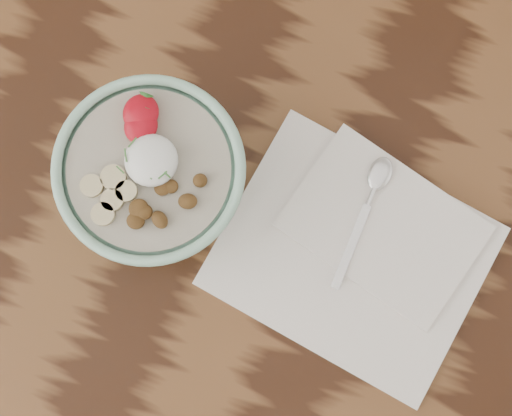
{
  "coord_description": "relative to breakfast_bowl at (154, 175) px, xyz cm",
  "views": [
    {
      "loc": [
        12.72,
        -4.0,
        158.03
      ],
      "look_at": [
        9.5,
        4.59,
        86.86
      ],
      "focal_mm": 50.0,
      "sensor_mm": 36.0,
      "label": 1
    }
  ],
  "objects": [
    {
      "name": "spoon",
      "position": [
        23.35,
        7.58,
        -4.69
      ],
      "size": [
        2.87,
        16.34,
        0.85
      ],
      "rotation": [
        0.0,
        0.0,
        -0.03
      ],
      "color": "silver",
      "rests_on": "napkin"
    },
    {
      "name": "napkin",
      "position": [
        24.18,
        0.86,
        -6.09
      ],
      "size": [
        32.27,
        27.98,
        1.79
      ],
      "rotation": [
        0.0,
        0.0,
        -0.15
      ],
      "color": "white",
      "rests_on": "table"
    },
    {
      "name": "table",
      "position": [
        2.37,
        -4.67,
        -16.13
      ],
      "size": [
        160.0,
        90.0,
        75.0
      ],
      "color": "black",
      "rests_on": "ground"
    },
    {
      "name": "breakfast_bowl",
      "position": [
        0.0,
        0.0,
        0.0
      ],
      "size": [
        20.14,
        20.14,
        13.44
      ],
      "rotation": [
        0.0,
        0.0,
        0.03
      ],
      "color": "#98CCB2",
      "rests_on": "table"
    }
  ]
}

